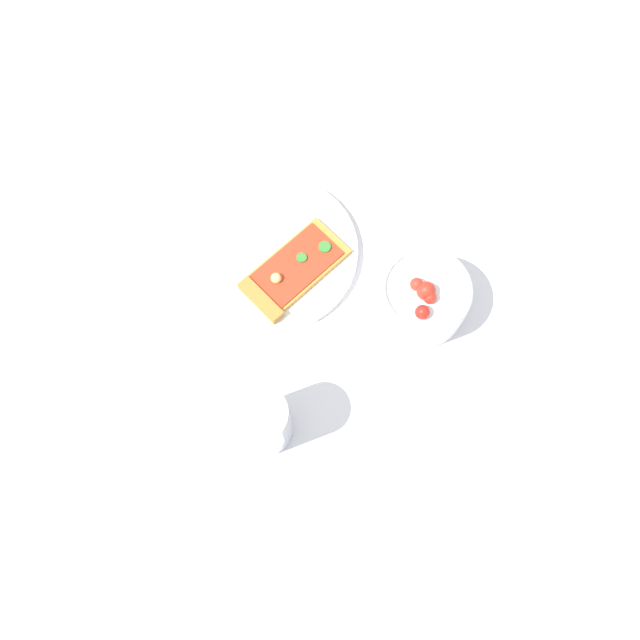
{
  "coord_description": "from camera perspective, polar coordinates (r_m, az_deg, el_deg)",
  "views": [
    {
      "loc": [
        0.38,
        -0.02,
        0.85
      ],
      "look_at": [
        0.09,
        0.01,
        0.03
      ],
      "focal_mm": 35.35,
      "sensor_mm": 36.0,
      "label": 1
    }
  ],
  "objects": [
    {
      "name": "salad_bowl",
      "position": [
        0.88,
        9.29,
        2.02
      ],
      "size": [
        0.13,
        0.13,
        0.09
      ],
      "color": "white",
      "rests_on": "ground_plane"
    },
    {
      "name": "plate",
      "position": [
        0.93,
        -4.29,
        6.21
      ],
      "size": [
        0.25,
        0.25,
        0.01
      ],
      "primitive_type": "cylinder",
      "color": "white",
      "rests_on": "ground_plane"
    },
    {
      "name": "ground_plane",
      "position": [
        0.93,
        -1.55,
        4.35
      ],
      "size": [
        2.4,
        2.4,
        0.0
      ],
      "primitive_type": "plane",
      "color": "silver",
      "rests_on": "ground"
    },
    {
      "name": "pizza_slice_main",
      "position": [
        0.9,
        -2.73,
        4.1
      ],
      "size": [
        0.15,
        0.17,
        0.02
      ],
      "color": "gold",
      "rests_on": "plate"
    },
    {
      "name": "soda_glass",
      "position": [
        0.81,
        -5.24,
        -9.22
      ],
      "size": [
        0.07,
        0.07,
        0.12
      ],
      "color": "silver",
      "rests_on": "ground_plane"
    }
  ]
}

